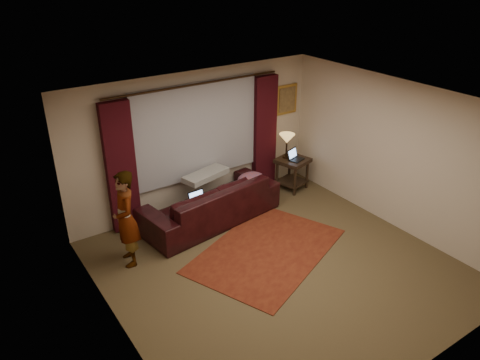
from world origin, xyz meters
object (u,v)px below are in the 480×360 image
Objects in this scene: tiffany_lamp at (287,146)px; laptop_table at (297,155)px; person at (126,219)px; end_table at (292,174)px; sofa at (210,195)px; laptop_sofa at (200,199)px.

laptop_table is at bearing -65.73° from tiffany_lamp.
end_table is at bearing 107.39° from person.
sofa is 2.10m from laptop_table.
end_table is at bearing 5.84° from laptop_sofa.
person reaches higher than laptop_table.
tiffany_lamp is at bearing 109.62° from person.
person reaches higher than end_table.
sofa is 8.02× the size of laptop_table.
laptop_sofa reaches higher than end_table.
end_table is (2.39, 0.38, -0.30)m from laptop_sofa.
laptop_sofa is 2.44m from laptop_table.
sofa is 2.05m from tiffany_lamp.
laptop_table is at bearing 174.86° from sofa.
tiffany_lamp is 1.57× the size of laptop_table.
person is (-1.38, -0.17, 0.15)m from laptop_sofa.
tiffany_lamp is (1.99, 0.30, 0.39)m from sofa.
sofa is 2.07m from end_table.
person reaches higher than laptop_sofa.
sofa is 1.65× the size of person.
end_table is 0.45m from laptop_table.
person reaches higher than tiffany_lamp.
sofa is 7.86× the size of laptop_sofa.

